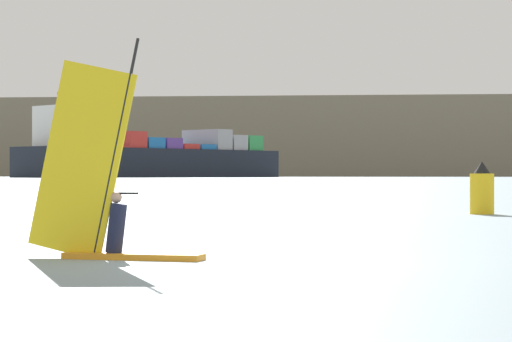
% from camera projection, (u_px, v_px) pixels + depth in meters
% --- Properties ---
extents(ground_plane, '(4000.00, 4000.00, 0.00)m').
position_uv_depth(ground_plane, '(230.00, 262.00, 20.88)').
color(ground_plane, gray).
extents(windsurfer, '(3.61, 0.81, 4.30)m').
position_uv_depth(windsurfer, '(105.00, 201.00, 21.59)').
color(windsurfer, orange).
rests_on(windsurfer, ground_plane).
extents(cargo_ship, '(82.10, 149.00, 38.48)m').
position_uv_depth(cargo_ship, '(153.00, 157.00, 544.90)').
color(cargo_ship, black).
rests_on(cargo_ship, ground_plane).
extents(distant_headland, '(1001.45, 483.54, 52.55)m').
position_uv_depth(distant_headland, '(329.00, 141.00, 834.76)').
color(distant_headland, '#756B56').
rests_on(distant_headland, ground_plane).
extents(channel_buoy, '(0.98, 0.98, 2.16)m').
position_uv_depth(channel_buoy, '(482.00, 190.00, 45.61)').
color(channel_buoy, yellow).
rests_on(channel_buoy, ground_plane).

